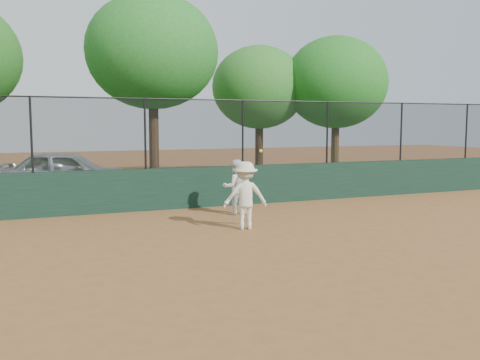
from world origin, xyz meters
name	(u,v)px	position (x,y,z in m)	size (l,w,h in m)	color
ground	(246,257)	(0.00, 0.00, 0.00)	(80.00, 80.00, 0.00)	brown
back_wall	(163,189)	(0.00, 6.00, 0.60)	(26.00, 0.20, 1.20)	#163122
grass_strip	(124,187)	(0.00, 12.00, 0.00)	(36.00, 12.00, 0.01)	#234816
parked_car	(68,172)	(-2.23, 10.52, 0.78)	(1.83, 4.56, 1.55)	#B2B6BC
player_second	(235,187)	(1.61, 4.45, 0.75)	(0.73, 0.57, 1.51)	silver
player_main	(245,195)	(1.05, 2.46, 0.80)	(1.14, 0.81, 1.89)	beige
fence_assembly	(161,132)	(-0.03, 6.00, 2.24)	(26.00, 0.06, 2.00)	black
tree_2	(152,52)	(0.85, 10.49, 5.07)	(4.85, 4.41, 7.18)	#412A17
tree_3	(259,88)	(6.29, 12.94, 4.07)	(4.28, 3.89, 5.93)	#382112
tree_4	(336,83)	(9.39, 11.50, 4.28)	(4.70, 4.28, 6.32)	#4E331B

